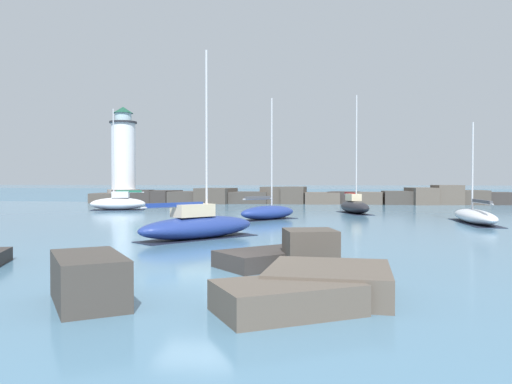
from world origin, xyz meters
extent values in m
plane|color=teal|center=(0.00, 0.00, 0.00)|extent=(600.00, 600.00, 0.00)
cube|color=teal|center=(0.00, 110.29, 0.00)|extent=(400.00, 116.00, 0.01)
cube|color=#4C443D|center=(-25.59, 49.96, 0.64)|extent=(4.05, 5.79, 1.28)
cube|color=#383330|center=(-21.68, 49.53, 0.88)|extent=(5.49, 4.55, 1.75)
cube|color=#383330|center=(-18.22, 50.63, 0.84)|extent=(5.03, 5.81, 1.67)
cube|color=#423D38|center=(-14.44, 50.21, 0.78)|extent=(5.07, 5.94, 1.55)
cube|color=#4C443D|center=(-10.26, 49.78, 1.01)|extent=(4.97, 6.08, 2.02)
cube|color=#423D38|center=(-5.89, 50.20, 0.76)|extent=(5.07, 4.93, 1.52)
cube|color=#4C443D|center=(-2.71, 50.37, 1.09)|extent=(3.15, 3.94, 2.19)
cube|color=#4C443D|center=(0.05, 50.42, 1.10)|extent=(3.20, 5.19, 2.21)
cube|color=brown|center=(3.39, 50.06, 0.74)|extent=(5.17, 5.04, 1.48)
cube|color=#383330|center=(6.54, 50.99, 0.78)|extent=(4.48, 4.83, 1.57)
cube|color=brown|center=(9.67, 50.39, 0.77)|extent=(4.82, 4.81, 1.53)
cube|color=#423D38|center=(13.24, 49.89, 0.85)|extent=(3.69, 3.76, 1.69)
cube|color=brown|center=(16.12, 49.76, 1.06)|extent=(3.72, 4.78, 2.13)
cube|color=brown|center=(19.30, 49.94, 1.23)|extent=(3.55, 3.68, 2.45)
cube|color=#4C443D|center=(22.44, 50.79, 0.90)|extent=(3.51, 4.20, 1.79)
cube|color=#383330|center=(25.57, 51.06, 0.77)|extent=(4.13, 4.27, 1.55)
cylinder|color=gray|center=(-23.78, 51.23, 0.90)|extent=(4.41, 4.41, 1.80)
cylinder|color=white|center=(-23.78, 51.23, 6.39)|extent=(3.26, 3.26, 9.18)
cylinder|color=#232328|center=(-23.78, 51.23, 11.11)|extent=(3.75, 3.75, 0.25)
cylinder|color=silver|center=(-23.78, 51.23, 11.81)|extent=(2.28, 2.28, 1.15)
cone|color=#194C38|center=(-23.78, 51.23, 12.83)|extent=(2.77, 2.77, 0.90)
cube|color=brown|center=(4.05, -2.14, 0.39)|extent=(3.33, 3.39, 0.78)
cube|color=brown|center=(3.07, -3.90, 0.35)|extent=(3.76, 3.33, 0.71)
cube|color=#383330|center=(1.98, 2.20, 0.29)|extent=(4.00, 3.91, 0.57)
cube|color=#4C443D|center=(3.46, 1.45, 0.70)|extent=(1.99, 1.98, 1.39)
cube|color=#423D38|center=(-1.82, -3.69, 0.60)|extent=(2.93, 3.30, 1.20)
ellipsoid|color=black|center=(6.73, 31.29, 0.58)|extent=(3.32, 6.22, 1.16)
cube|color=black|center=(6.73, 31.29, 0.01)|extent=(3.20, 5.92, 0.03)
cube|color=beige|center=(6.65, 31.58, 1.48)|extent=(1.41, 1.98, 0.64)
cylinder|color=silver|center=(6.85, 30.86, 5.95)|extent=(0.12, 0.12, 9.59)
cylinder|color=#BCBCC1|center=(6.40, 32.44, 1.71)|extent=(1.00, 3.18, 0.10)
cube|color=maroon|center=(6.40, 32.44, 1.81)|extent=(0.96, 2.74, 0.20)
ellipsoid|color=navy|center=(-2.55, 10.03, 0.58)|extent=(5.99, 6.64, 1.17)
cube|color=black|center=(-2.55, 10.03, 0.01)|extent=(5.74, 6.35, 0.03)
cube|color=beige|center=(-2.77, 9.76, 1.49)|extent=(2.17, 2.30, 0.64)
cylinder|color=silver|center=(-2.21, 10.43, 5.51)|extent=(0.12, 0.12, 8.69)
cylinder|color=#BCBCC1|center=(-3.45, 8.95, 1.72)|extent=(2.56, 3.04, 0.10)
cube|color=navy|center=(-3.45, 8.95, 1.82)|extent=(2.26, 2.65, 0.20)
ellipsoid|color=white|center=(-16.96, 33.40, 0.63)|extent=(5.98, 3.86, 1.26)
cube|color=black|center=(-16.96, 33.40, 0.01)|extent=(5.70, 3.74, 0.03)
cube|color=silver|center=(-16.70, 33.47, 1.58)|extent=(1.96, 1.75, 0.64)
cylinder|color=silver|center=(-17.36, 33.29, 5.80)|extent=(0.12, 0.12, 9.07)
cylinder|color=#BCBCC1|center=(-15.90, 33.69, 1.81)|extent=(2.95, 0.91, 0.10)
cube|color=#1E664C|center=(-15.90, 33.69, 1.91)|extent=(2.54, 0.88, 0.20)
ellipsoid|color=navy|center=(-0.36, 23.10, 0.54)|extent=(4.77, 5.16, 1.08)
cube|color=black|center=(-0.36, 23.10, 0.01)|extent=(4.57, 4.94, 0.03)
cylinder|color=silver|center=(-0.10, 23.41, 5.25)|extent=(0.12, 0.12, 8.34)
cylinder|color=#BCBCC1|center=(-1.05, 22.29, 1.63)|extent=(1.98, 2.29, 0.10)
cube|color=#4C4C51|center=(-1.05, 22.29, 1.73)|extent=(1.77, 2.02, 0.20)
ellipsoid|color=white|center=(14.53, 21.83, 0.48)|extent=(1.91, 8.22, 0.97)
cube|color=black|center=(14.53, 21.83, 0.01)|extent=(1.87, 7.81, 0.03)
cylinder|color=silver|center=(14.54, 22.45, 4.09)|extent=(0.12, 0.12, 6.26)
cylinder|color=#BCBCC1|center=(14.52, 20.19, 1.52)|extent=(0.12, 4.51, 0.10)
cube|color=#4C4C51|center=(14.52, 20.19, 1.62)|extent=(0.22, 3.84, 0.20)
camera|label=1|loc=(3.89, -15.21, 3.03)|focal=35.00mm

